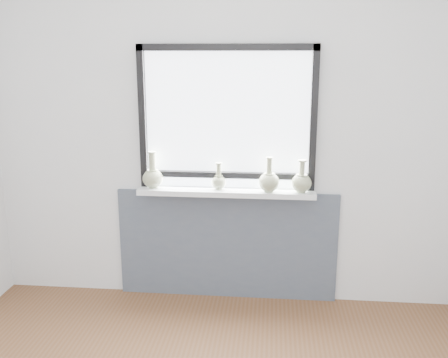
# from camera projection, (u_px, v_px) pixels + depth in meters

# --- Properties ---
(back_wall) EXTENTS (3.60, 0.02, 2.60)m
(back_wall) POSITION_uv_depth(u_px,v_px,m) (227.00, 134.00, 3.71)
(back_wall) COLOR silver
(back_wall) RESTS_ON ground
(apron_panel) EXTENTS (1.70, 0.03, 0.86)m
(apron_panel) POSITION_uv_depth(u_px,v_px,m) (227.00, 245.00, 3.89)
(apron_panel) COLOR #4B5360
(apron_panel) RESTS_ON ground
(windowsill) EXTENTS (1.32, 0.18, 0.04)m
(windowsill) POSITION_uv_depth(u_px,v_px,m) (226.00, 192.00, 3.71)
(windowsill) COLOR white
(windowsill) RESTS_ON apron_panel
(window) EXTENTS (1.30, 0.06, 1.05)m
(window) POSITION_uv_depth(u_px,v_px,m) (227.00, 116.00, 3.64)
(window) COLOR black
(window) RESTS_ON windowsill
(vase_a) EXTENTS (0.15, 0.15, 0.28)m
(vase_a) POSITION_uv_depth(u_px,v_px,m) (153.00, 176.00, 3.74)
(vase_a) COLOR #A7AF87
(vase_a) RESTS_ON windowsill
(vase_b) EXTENTS (0.11, 0.11, 0.20)m
(vase_b) POSITION_uv_depth(u_px,v_px,m) (219.00, 181.00, 3.71)
(vase_b) COLOR #A7AF87
(vase_b) RESTS_ON windowsill
(vase_c) EXTENTS (0.15, 0.15, 0.26)m
(vase_c) POSITION_uv_depth(u_px,v_px,m) (269.00, 181.00, 3.63)
(vase_c) COLOR #A7AF87
(vase_c) RESTS_ON windowsill
(vase_d) EXTENTS (0.15, 0.15, 0.24)m
(vase_d) POSITION_uv_depth(u_px,v_px,m) (301.00, 182.00, 3.62)
(vase_d) COLOR #A7AF87
(vase_d) RESTS_ON windowsill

